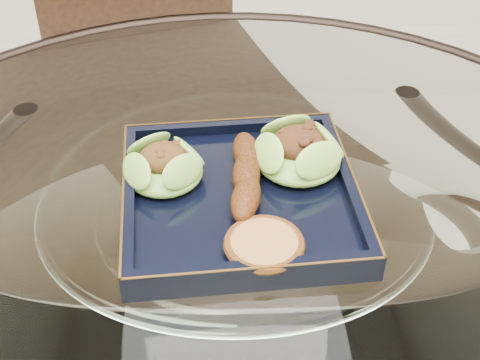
{
  "coord_description": "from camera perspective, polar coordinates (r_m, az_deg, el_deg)",
  "views": [
    {
      "loc": [
        -0.04,
        -0.55,
        1.28
      ],
      "look_at": [
        0.01,
        0.04,
        0.8
      ],
      "focal_mm": 50.0,
      "sensor_mm": 36.0,
      "label": 1
    }
  ],
  "objects": [
    {
      "name": "crumb_patty",
      "position": [
        0.71,
        2.07,
        -5.6
      ],
      "size": [
        0.09,
        0.09,
        0.01
      ],
      "primitive_type": "cylinder",
      "rotation": [
        0.0,
        0.0,
        0.27
      ],
      "color": "#A96838",
      "rests_on": "navy_plate"
    },
    {
      "name": "dining_table",
      "position": [
        0.88,
        -0.36,
        -11.95
      ],
      "size": [
        1.13,
        1.13,
        0.77
      ],
      "color": "white",
      "rests_on": "ground"
    },
    {
      "name": "lettuce_wrap_right",
      "position": [
        0.81,
        5.0,
        2.18
      ],
      "size": [
        0.11,
        0.11,
        0.04
      ],
      "primitive_type": "ellipsoid",
      "rotation": [
        0.0,
        0.0,
        -0.07
      ],
      "color": "#6B9F2E",
      "rests_on": "navy_plate"
    },
    {
      "name": "roasted_plantain",
      "position": [
        0.78,
        0.54,
        0.48
      ],
      "size": [
        0.05,
        0.16,
        0.03
      ],
      "primitive_type": "ellipsoid",
      "rotation": [
        0.0,
        0.0,
        1.47
      ],
      "color": "#5B2709",
      "rests_on": "navy_plate"
    },
    {
      "name": "navy_plate",
      "position": [
        0.78,
        0.0,
        -1.7
      ],
      "size": [
        0.28,
        0.28,
        0.02
      ],
      "primitive_type": "cube",
      "rotation": [
        0.0,
        0.0,
        0.03
      ],
      "color": "black",
      "rests_on": "dining_table"
    },
    {
      "name": "lettuce_wrap_left",
      "position": [
        0.79,
        -6.5,
        1.01
      ],
      "size": [
        0.11,
        0.11,
        0.03
      ],
      "primitive_type": "ellipsoid",
      "rotation": [
        0.0,
        0.0,
        0.16
      ],
      "color": "#558E29",
      "rests_on": "navy_plate"
    },
    {
      "name": "dining_chair",
      "position": [
        1.34,
        -6.71,
        2.6
      ],
      "size": [
        0.47,
        0.47,
        0.89
      ],
      "rotation": [
        0.0,
        0.0,
        0.25
      ],
      "color": "#331F11",
      "rests_on": "ground"
    }
  ]
}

